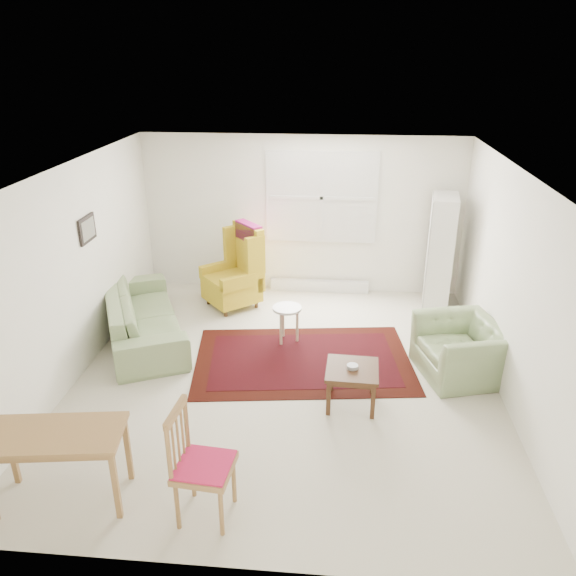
# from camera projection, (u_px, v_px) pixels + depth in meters

# --- Properties ---
(room) EXTENTS (5.04, 5.54, 2.51)m
(room) POSITION_uv_depth(u_px,v_px,m) (289.00, 275.00, 6.52)
(room) COLOR beige
(room) RESTS_ON ground
(rug) EXTENTS (2.93, 2.08, 0.03)m
(rug) POSITION_uv_depth(u_px,v_px,m) (303.00, 360.00, 7.17)
(rug) COLOR black
(rug) RESTS_ON ground
(sofa) EXTENTS (1.78, 2.47, 0.93)m
(sofa) POSITION_uv_depth(u_px,v_px,m) (142.00, 306.00, 7.58)
(sofa) COLOR gray
(sofa) RESTS_ON ground
(armchair) EXTENTS (1.15, 1.24, 0.81)m
(armchair) POSITION_uv_depth(u_px,v_px,m) (462.00, 344.00, 6.74)
(armchair) COLOR gray
(armchair) RESTS_ON ground
(wingback_chair) EXTENTS (1.07, 1.06, 1.27)m
(wingback_chair) POSITION_uv_depth(u_px,v_px,m) (231.00, 267.00, 8.45)
(wingback_chair) COLOR gold
(wingback_chair) RESTS_ON ground
(coffee_table) EXTENTS (0.59, 0.59, 0.46)m
(coffee_table) POSITION_uv_depth(u_px,v_px,m) (351.00, 386.00, 6.22)
(coffee_table) COLOR #442815
(coffee_table) RESTS_ON ground
(stool) EXTENTS (0.40, 0.40, 0.52)m
(stool) POSITION_uv_depth(u_px,v_px,m) (287.00, 324.00, 7.55)
(stool) COLOR white
(stool) RESTS_ON ground
(cabinet) EXTENTS (0.46, 0.74, 1.74)m
(cabinet) POSITION_uv_depth(u_px,v_px,m) (440.00, 254.00, 8.33)
(cabinet) COLOR silver
(cabinet) RESTS_ON ground
(desk) EXTENTS (1.19, 0.71, 0.71)m
(desk) POSITION_uv_depth(u_px,v_px,m) (61.00, 466.00, 4.84)
(desk) COLOR #9D723F
(desk) RESTS_ON ground
(desk_chair) EXTENTS (0.50, 0.50, 1.06)m
(desk_chair) POSITION_uv_depth(u_px,v_px,m) (204.00, 465.00, 4.61)
(desk_chair) COLOR #9D723F
(desk_chair) RESTS_ON ground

